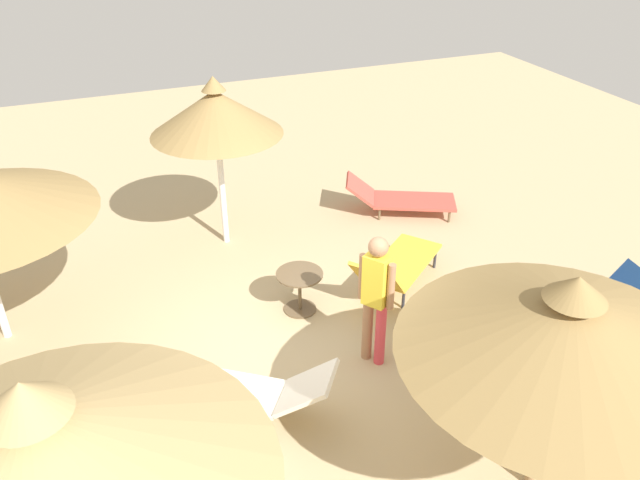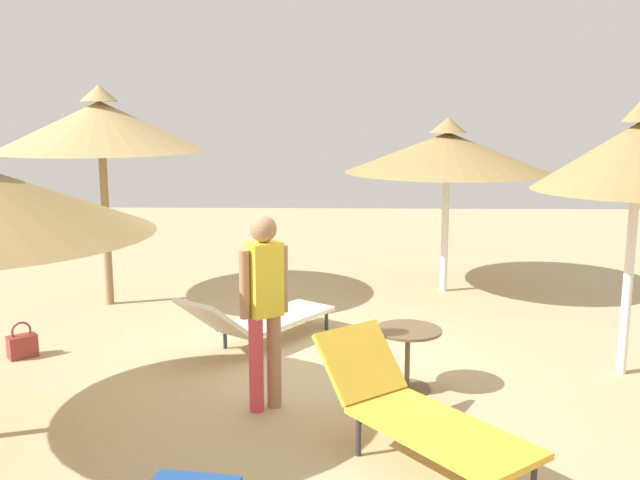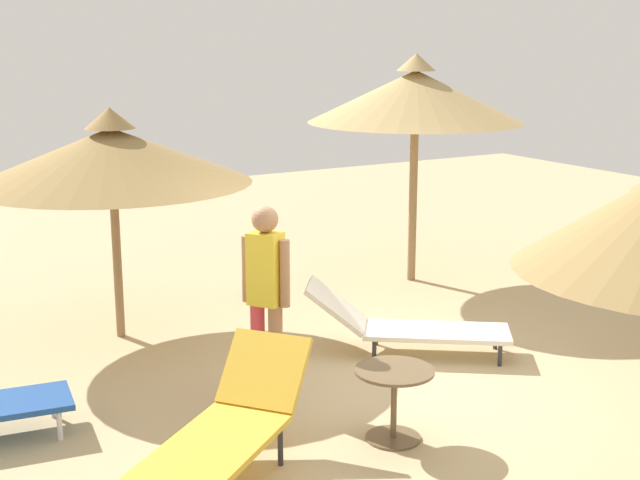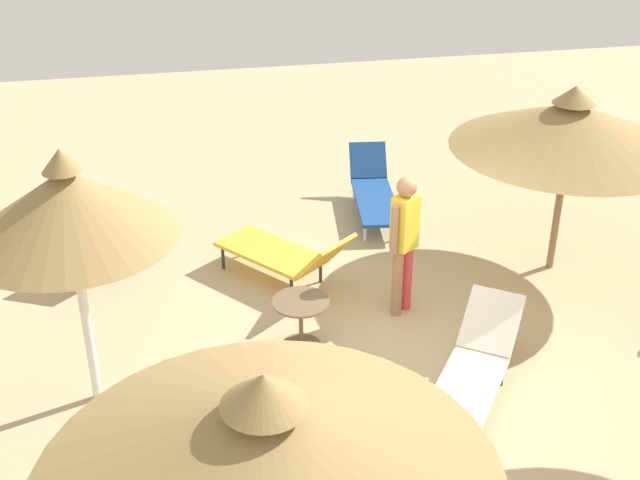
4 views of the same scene
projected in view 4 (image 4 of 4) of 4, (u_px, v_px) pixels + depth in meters
The scene contains 10 objects.
ground at pixel (392, 373), 8.92m from camera, with size 24.00×24.00×0.10m, color tan.
parasol_umbrella_front at pixel (570, 125), 9.98m from camera, with size 2.93×2.93×2.48m.
parasol_umbrella_back at pixel (266, 442), 4.89m from camera, with size 2.95×2.95×2.55m.
parasol_umbrella_far_left at pixel (68, 205), 7.45m from camera, with size 2.00×2.00×2.76m.
lounge_chair_edge at pixel (473, 369), 8.36m from camera, with size 1.70×2.02×0.74m.
lounge_chair_center at pixel (374, 191), 12.25m from camera, with size 0.83×2.07×0.78m.
lounge_chair_far_right at pixel (116, 235), 11.06m from camera, with size 1.46×2.03×0.65m.
lounge_chair_near_left at pixel (286, 253), 10.35m from camera, with size 1.68×1.88×0.87m.
person_standing_near_right at pixel (404, 237), 9.47m from camera, with size 0.41×0.34×1.76m.
side_table_round at pixel (301, 315), 9.09m from camera, with size 0.65×0.65×0.60m.
Camera 4 is at (-2.24, -6.90, 5.40)m, focal length 45.89 mm.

